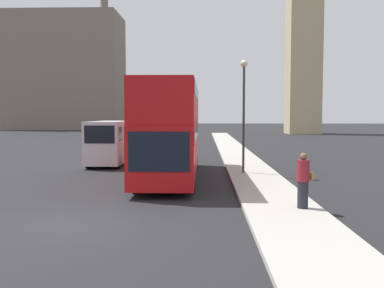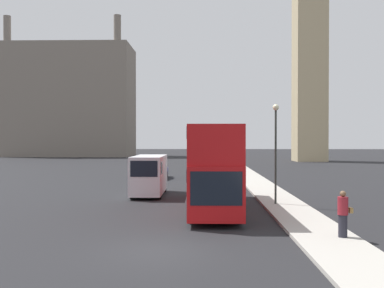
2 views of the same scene
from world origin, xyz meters
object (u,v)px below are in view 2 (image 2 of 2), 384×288
Objects in this scene: white_van at (149,174)px; street_lamp at (276,138)px; red_double_decker_bus at (213,164)px; pedestrian at (343,214)px; parked_sedan at (158,171)px.

street_lamp reaches higher than white_van.
pedestrian is (4.77, -7.36, -1.49)m from red_double_decker_bus.
parked_sedan is (-8.65, 17.30, -3.24)m from street_lamp.
street_lamp is at bearing 97.63° from pedestrian.
red_double_decker_bus is at bearing -74.73° from parked_sedan.
street_lamp is (3.64, 1.04, 1.39)m from red_double_decker_bus.
white_van is 12.89m from parked_sedan.
street_lamp reaches higher than parked_sedan.
red_double_decker_bus is at bearing -52.36° from white_van.
parked_sedan is (-9.78, 25.70, -0.35)m from pedestrian.
red_double_decker_bus is at bearing 122.96° from pedestrian.
red_double_decker_bus is 1.97× the size of street_lamp.
parked_sedan is at bearing 93.41° from white_van.
white_van reaches higher than pedestrian.
white_van is 1.15× the size of parked_sedan.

